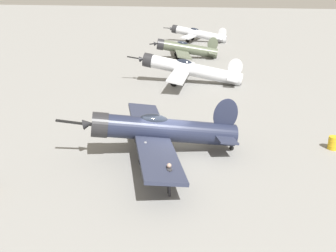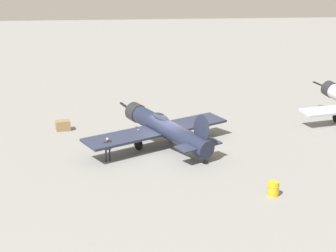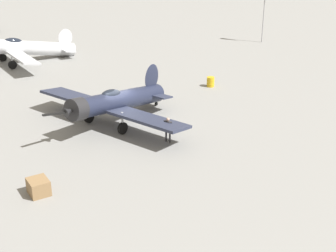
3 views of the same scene
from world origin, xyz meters
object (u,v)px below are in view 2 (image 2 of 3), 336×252
object	(u,v)px
ground_crew_mechanic	(108,147)
fuel_drum	(273,189)
equipment_crate	(63,125)
airplane_foreground	(164,128)

from	to	relation	value
ground_crew_mechanic	fuel_drum	size ratio (longest dim) A/B	2.01
equipment_crate	fuel_drum	distance (m)	20.04
airplane_foreground	ground_crew_mechanic	distance (m)	4.72
airplane_foreground	ground_crew_mechanic	world-z (taller)	airplane_foreground
fuel_drum	airplane_foreground	bearing A→B (deg)	-158.19
ground_crew_mechanic	fuel_drum	distance (m)	11.55
equipment_crate	fuel_drum	bearing A→B (deg)	33.19
ground_crew_mechanic	fuel_drum	world-z (taller)	ground_crew_mechanic
airplane_foreground	fuel_drum	size ratio (longest dim) A/B	14.29
airplane_foreground	fuel_drum	world-z (taller)	airplane_foreground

